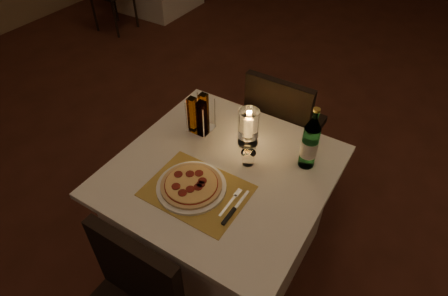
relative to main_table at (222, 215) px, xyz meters
The scene contains 12 objects.
floor 0.75m from the main_table, 75.35° to the left, with size 8.00×10.00×0.02m, color #451F16.
main_table is the anchor object (origin of this frame).
chair_far 0.74m from the main_table, 90.00° to the left, with size 0.42×0.42×0.90m.
placemat 0.41m from the main_table, 96.34° to the right, with size 0.45×0.34×0.00m, color gold.
plate 0.42m from the main_table, 105.52° to the right, with size 0.32×0.32×0.01m, color white.
pizza 0.44m from the main_table, 105.56° to the right, with size 0.28×0.28×0.02m.
fork 0.43m from the main_table, 45.27° to the right, with size 0.02×0.18×0.00m.
knife 0.46m from the main_table, 49.01° to the right, with size 0.02×0.22×0.01m.
tumbler 0.42m from the main_table, 47.70° to the left, with size 0.07×0.07×0.07m, color white, non-canonical shape.
water_bottle 0.65m from the main_table, 36.36° to the left, with size 0.08×0.08×0.33m.
hurricane_candle 0.54m from the main_table, 86.68° to the left, with size 0.11×0.11×0.20m.
cruet_caddy 0.56m from the main_table, 143.60° to the left, with size 0.12×0.12×0.21m.
Camera 1 is at (0.51, -1.69, 2.03)m, focal length 30.00 mm.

